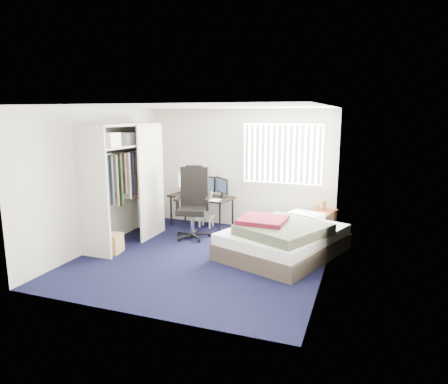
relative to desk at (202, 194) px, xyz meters
name	(u,v)px	position (x,y,z in m)	size (l,w,h in m)	color
ground	(203,257)	(0.75, -1.75, -0.71)	(4.20, 4.20, 0.00)	black
room_shell	(202,169)	(0.75, -1.75, 0.79)	(4.20, 4.20, 4.20)	silver
window_assembly	(282,154)	(1.65, 0.29, 0.89)	(1.72, 0.09, 1.32)	white
closet	(124,171)	(-0.92, -1.49, 0.64)	(0.64, 1.84, 2.22)	beige
desk	(202,194)	(0.00, 0.00, 0.00)	(1.46, 0.88, 1.13)	black
office_chair	(193,210)	(0.12, -0.73, -0.18)	(0.79, 0.79, 1.40)	black
footstool	(206,218)	(0.09, -0.01, -0.51)	(0.33, 0.26, 0.26)	white
nightstand	(321,215)	(2.50, 0.06, -0.26)	(0.60, 0.84, 0.70)	brown
bed	(283,239)	(2.00, -1.16, -0.43)	(2.18, 2.49, 0.68)	#3E342D
pine_box	(108,243)	(-0.90, -2.08, -0.55)	(0.44, 0.33, 0.33)	tan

